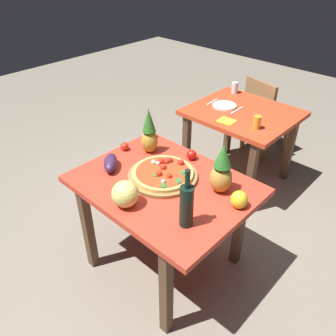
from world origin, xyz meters
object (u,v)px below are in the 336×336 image
Objects in this scene: background_table at (242,123)px; eggplant at (111,163)px; dining_chair at (264,113)px; napkin_folded at (227,121)px; tomato_beside_pepper at (192,155)px; pizza_board at (163,176)px; drinking_glass_juice at (257,122)px; tomato_near_board at (125,146)px; dinner_plate at (224,105)px; melon at (125,194)px; knife_utensil at (237,110)px; pineapple_right at (149,133)px; bell_pepper at (239,200)px; pineapple_left at (222,171)px; fork_utensil at (212,102)px; display_table at (164,195)px; pizza at (163,172)px; tomato_by_bottle at (151,133)px; drinking_glass_water at (235,88)px; wine_bottle at (187,205)px.

eggplant is at bearing -96.03° from background_table.
napkin_folded is (0.12, -0.90, 0.27)m from dining_chair.
tomato_beside_pepper is at bearing -76.06° from napkin_folded.
pizza_board is 4.08× the size of drinking_glass_juice.
tomato_near_board reaches higher than background_table.
dinner_plate is at bearing 98.06° from dining_chair.
eggplant is at bearing 153.65° from melon.
drinking_glass_juice is 0.36m from knife_utensil.
pineapple_right reaches higher than bell_pepper.
fork_utensil is at bearing 128.99° from pineapple_left.
tomato_beside_pepper reaches higher than display_table.
pizza is 1.21× the size of pineapple_left.
pizza is 0.54m from tomato_by_bottle.
background_table is 4.55× the size of eggplant.
tomato_near_board is 0.43× the size of napkin_folded.
knife_utensil is (-0.74, 1.11, -0.05)m from bell_pepper.
pineapple_right is (-0.29, 0.16, 0.11)m from pizza.
napkin_folded is at bearing -61.40° from drinking_glass_water.
pineapple_left reaches higher than eggplant.
display_table is 1.02m from napkin_folded.
tomato_near_board is at bearing -100.46° from knife_utensil.
pizza_board is at bearing -29.98° from pineapple_right.
fork_utensil reaches higher than display_table.
tomato_near_board is at bearing -118.62° from drinking_glass_juice.
eggplant reaches higher than pizza_board.
fork_utensil is at bearing 118.94° from tomato_beside_pepper.
dinner_plate reaches higher than napkin_folded.
fork_utensil is at bearing 86.56° from dining_chair.
tomato_by_bottle is (-0.43, 0.03, 0.00)m from tomato_beside_pepper.
pizza is at bearing 137.20° from display_table.
pineapple_left is at bearing -72.75° from drinking_glass_juice.
drinking_glass_water reaches higher than bell_pepper.
eggplant is at bearing 103.60° from dining_chair.
melon is 1.57m from knife_utensil.
eggplant is at bearing -155.65° from pineapple_left.
knife_utensil is (-0.58, 1.06, -0.14)m from pineapple_left.
tomato_near_board is at bearing -93.80° from dinner_plate.
wine_bottle is at bearing -75.82° from drinking_glass_juice.
fork_utensil is 1.00× the size of knife_utensil.
wine_bottle is 3.25× the size of bell_pepper.
drinking_glass_juice reaches higher than tomato_beside_pepper.
tomato_beside_pepper is at bearing 114.91° from dining_chair.
background_table is at bearing 97.71° from melon.
tomato_by_bottle is at bearing 166.43° from bell_pepper.
pineapple_left is at bearing 96.62° from wine_bottle.
pineapple_right reaches higher than melon.
tomato_near_board is 1.15m from fork_utensil.
pizza_board is at bearing 113.52° from dining_chair.
tomato_beside_pepper is 0.32× the size of dinner_plate.
melon is 0.73× the size of dinner_plate.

